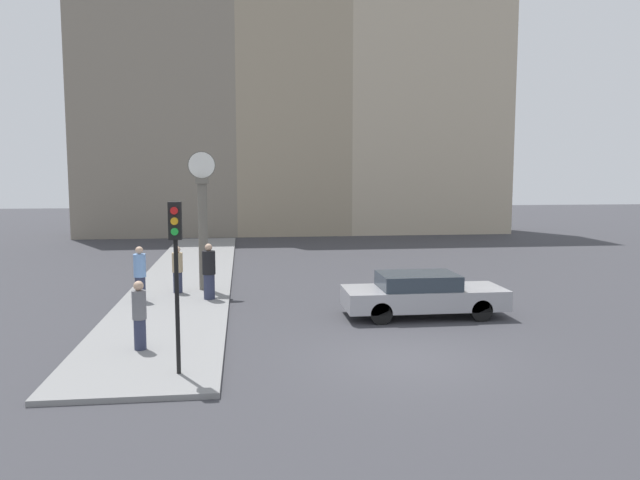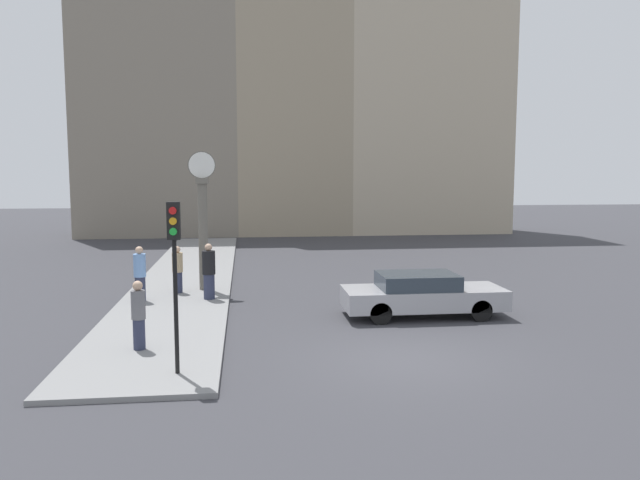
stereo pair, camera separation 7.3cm
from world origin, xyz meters
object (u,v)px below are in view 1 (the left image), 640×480
(pedestrian_tan_coat, at_px, (178,270))
(pedestrian_grey_jacket, at_px, (139,315))
(pedestrian_black_jacket, at_px, (209,272))
(sedan_car, at_px, (422,294))
(pedestrian_blue_stripe, at_px, (140,274))
(traffic_light_near, at_px, (176,251))
(street_clock, at_px, (203,222))

(pedestrian_tan_coat, bearing_deg, pedestrian_grey_jacket, -91.52)
(pedestrian_black_jacket, bearing_deg, sedan_car, -23.26)
(pedestrian_blue_stripe, relative_size, pedestrian_tan_coat, 1.10)
(traffic_light_near, distance_m, pedestrian_blue_stripe, 7.86)
(traffic_light_near, bearing_deg, street_clock, 90.21)
(pedestrian_grey_jacket, bearing_deg, pedestrian_black_jacket, 76.94)
(pedestrian_blue_stripe, height_order, pedestrian_grey_jacket, pedestrian_blue_stripe)
(traffic_light_near, xyz_separation_m, pedestrian_grey_jacket, (-1.07, 1.88, -1.73))
(pedestrian_blue_stripe, relative_size, pedestrian_grey_jacket, 1.09)
(sedan_car, relative_size, pedestrian_grey_jacket, 2.89)
(sedan_car, distance_m, pedestrian_tan_coat, 8.42)
(traffic_light_near, distance_m, street_clock, 9.21)
(sedan_car, relative_size, pedestrian_black_jacket, 2.59)
(sedan_car, relative_size, pedestrian_blue_stripe, 2.66)
(sedan_car, bearing_deg, pedestrian_blue_stripe, 162.73)
(traffic_light_near, relative_size, pedestrian_tan_coat, 2.21)
(sedan_car, xyz_separation_m, traffic_light_near, (-6.57, -4.79, 2.00))
(street_clock, bearing_deg, pedestrian_blue_stripe, -136.89)
(pedestrian_black_jacket, bearing_deg, street_clock, 99.08)
(pedestrian_grey_jacket, xyz_separation_m, pedestrian_tan_coat, (0.18, 6.82, -0.03))
(pedestrian_grey_jacket, bearing_deg, sedan_car, 20.84)
(traffic_light_near, relative_size, pedestrian_blue_stripe, 2.01)
(sedan_car, height_order, traffic_light_near, traffic_light_near)
(pedestrian_grey_jacket, bearing_deg, pedestrian_blue_stripe, 98.85)
(sedan_car, xyz_separation_m, pedestrian_black_jacket, (-6.33, 2.72, 0.35))
(traffic_light_near, bearing_deg, pedestrian_blue_stripe, 104.57)
(traffic_light_near, height_order, pedestrian_tan_coat, traffic_light_near)
(traffic_light_near, distance_m, pedestrian_grey_jacket, 2.77)
(street_clock, height_order, pedestrian_tan_coat, street_clock)
(pedestrian_blue_stripe, bearing_deg, pedestrian_grey_jacket, -81.15)
(pedestrian_blue_stripe, distance_m, pedestrian_tan_coat, 1.65)
(street_clock, distance_m, pedestrian_tan_coat, 1.87)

